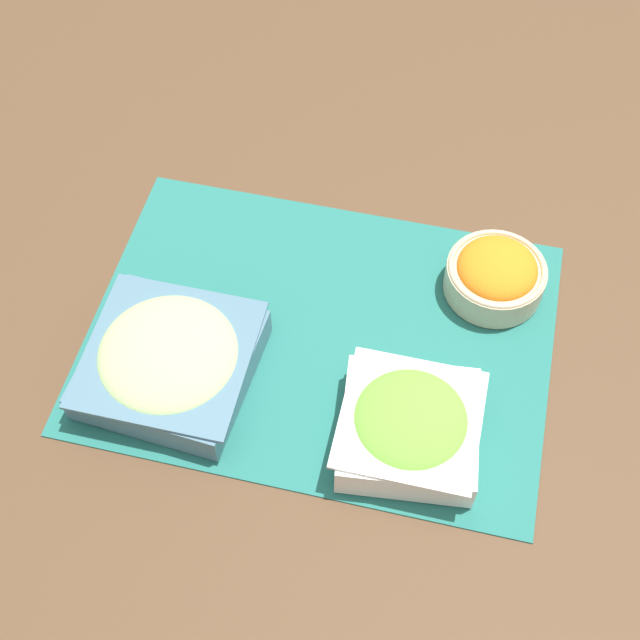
{
  "coord_description": "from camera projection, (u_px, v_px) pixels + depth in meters",
  "views": [
    {
      "loc": [
        0.12,
        -0.53,
        0.85
      ],
      "look_at": [
        0.0,
        0.0,
        0.03
      ],
      "focal_mm": 50.0,
      "sensor_mm": 36.0,
      "label": 1
    }
  ],
  "objects": [
    {
      "name": "placemat",
      "position": [
        320.0,
        336.0,
        1.01
      ],
      "size": [
        0.52,
        0.38,
        0.0
      ],
      "color": "#236B60",
      "rests_on": "ground_plane"
    },
    {
      "name": "carrot_bowl",
      "position": [
        496.0,
        274.0,
        1.02
      ],
      "size": [
        0.12,
        0.12,
        0.06
      ],
      "color": "#C6B28E",
      "rests_on": "placemat"
    },
    {
      "name": "ground_plane",
      "position": [
        320.0,
        337.0,
        1.01
      ],
      "size": [
        3.0,
        3.0,
        0.0
      ],
      "primitive_type": "plane",
      "color": "#513823"
    },
    {
      "name": "lettuce_bowl",
      "position": [
        409.0,
        426.0,
        0.91
      ],
      "size": [
        0.15,
        0.15,
        0.06
      ],
      "color": "white",
      "rests_on": "placemat"
    },
    {
      "name": "cucumber_bowl",
      "position": [
        170.0,
        359.0,
        0.96
      ],
      "size": [
        0.18,
        0.18,
        0.06
      ],
      "color": "slate",
      "rests_on": "placemat"
    }
  ]
}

